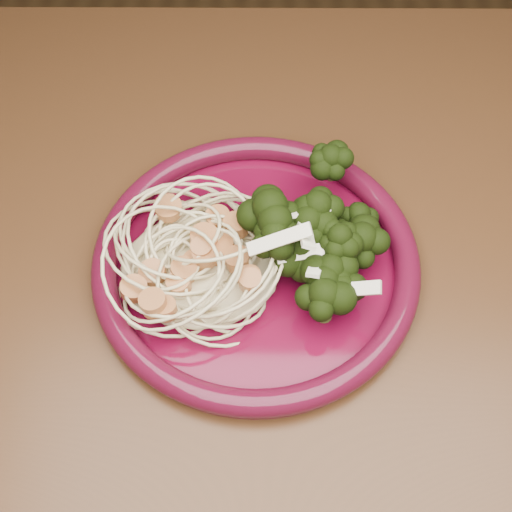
% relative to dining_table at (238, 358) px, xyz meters
% --- Properties ---
extents(dining_table, '(1.20, 0.80, 0.75)m').
position_rel_dining_table_xyz_m(dining_table, '(0.00, 0.00, 0.00)').
color(dining_table, '#472814').
rests_on(dining_table, ground).
extents(dinner_plate, '(0.33, 0.33, 0.02)m').
position_rel_dining_table_xyz_m(dinner_plate, '(0.02, 0.04, 0.11)').
color(dinner_plate, '#4E061C').
rests_on(dinner_plate, dining_table).
extents(spaghetti_pile, '(0.16, 0.14, 0.03)m').
position_rel_dining_table_xyz_m(spaghetti_pile, '(-0.03, 0.03, 0.12)').
color(spaghetti_pile, beige).
rests_on(spaghetti_pile, dinner_plate).
extents(scallop_cluster, '(0.15, 0.15, 0.04)m').
position_rel_dining_table_xyz_m(scallop_cluster, '(-0.03, 0.03, 0.16)').
color(scallop_cluster, '#C68149').
rests_on(scallop_cluster, spaghetti_pile).
extents(broccoli_pile, '(0.12, 0.18, 0.06)m').
position_rel_dining_table_xyz_m(broccoli_pile, '(0.08, 0.05, 0.13)').
color(broccoli_pile, black).
rests_on(broccoli_pile, dinner_plate).
extents(onion_garnish, '(0.09, 0.11, 0.06)m').
position_rel_dining_table_xyz_m(onion_garnish, '(0.08, 0.05, 0.17)').
color(onion_garnish, white).
rests_on(onion_garnish, broccoli_pile).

